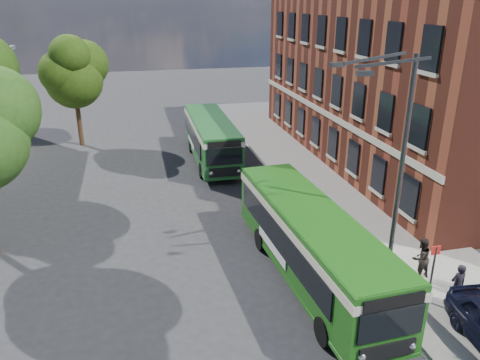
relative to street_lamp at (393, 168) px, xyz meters
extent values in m
plane|color=#29292B|center=(-4.84, 2.00, -4.79)|extent=(120.00, 120.00, 0.00)
cube|color=gray|center=(2.16, 10.00, -4.72)|extent=(6.00, 48.00, 0.15)
cube|color=beige|center=(-0.89, 10.00, -4.79)|extent=(0.12, 48.00, 0.01)
cube|color=maroon|center=(9.16, 14.00, 1.21)|extent=(12.00, 26.00, 12.00)
cube|color=beige|center=(3.12, 14.00, -1.19)|extent=(0.12, 26.00, 0.35)
cylinder|color=#343738|center=(0.36, 0.00, -4.64)|extent=(0.44, 0.44, 0.30)
cylinder|color=#343738|center=(0.36, 0.00, -0.29)|extent=(0.18, 0.18, 9.00)
cube|color=#343738|center=(-0.87, -0.60, 4.01)|extent=(2.58, 0.46, 0.37)
cube|color=#343738|center=(-0.87, 0.60, 4.01)|extent=(2.58, 0.46, 0.37)
cube|color=#343738|center=(-2.11, -1.08, 3.76)|extent=(0.55, 0.22, 0.16)
cube|color=#343738|center=(-2.11, 1.08, 3.76)|extent=(0.55, 0.22, 0.16)
cylinder|color=#343738|center=(0.76, -2.20, -3.54)|extent=(0.08, 0.08, 2.50)
cube|color=red|center=(0.76, -2.20, -2.44)|extent=(0.35, 0.04, 0.35)
cube|color=#1B5814|center=(-2.90, 0.57, -3.02)|extent=(3.08, 11.31, 2.45)
cube|color=#1B5814|center=(-2.90, 0.57, -4.29)|extent=(3.12, 11.35, 0.14)
cube|color=black|center=(-4.20, 0.80, -2.89)|extent=(0.57, 9.39, 1.10)
cube|color=black|center=(-1.64, 0.94, -2.89)|extent=(0.57, 9.39, 1.10)
cube|color=beige|center=(-2.90, 0.57, -2.19)|extent=(3.14, 11.37, 0.32)
cube|color=#1B5814|center=(-2.90, 0.57, -1.83)|extent=(2.98, 11.21, 0.12)
cube|color=black|center=(-2.61, -5.05, -2.84)|extent=(2.15, 0.19, 1.05)
cube|color=black|center=(-2.61, -5.06, -2.09)|extent=(2.00, 0.18, 0.38)
cube|color=black|center=(-2.61, -5.06, -3.84)|extent=(1.90, 0.18, 0.55)
sphere|color=silver|center=(-3.46, -5.09, -3.84)|extent=(0.26, 0.26, 0.26)
sphere|color=silver|center=(-1.76, -5.00, -3.84)|extent=(0.26, 0.26, 0.26)
cube|color=black|center=(-3.20, 6.19, -2.79)|extent=(2.00, 0.18, 0.90)
cube|color=white|center=(-4.24, 1.50, -3.64)|extent=(0.21, 3.20, 0.45)
cylinder|color=black|center=(-3.87, -3.28, -4.29)|extent=(0.33, 1.01, 1.00)
cylinder|color=black|center=(-1.54, -3.16, -4.29)|extent=(0.33, 1.01, 1.00)
cylinder|color=black|center=(-4.22, 3.30, -4.29)|extent=(0.33, 1.01, 1.00)
cylinder|color=black|center=(-1.88, 3.42, -4.29)|extent=(0.33, 1.01, 1.00)
cube|color=#236529|center=(-4.24, 16.26, -3.02)|extent=(2.61, 10.19, 2.45)
cube|color=#236529|center=(-4.24, 16.26, -4.29)|extent=(2.65, 10.23, 0.14)
cube|color=black|center=(-5.51, 16.57, -2.89)|extent=(0.17, 8.36, 1.10)
cube|color=black|center=(-2.95, 16.54, -2.89)|extent=(0.17, 8.36, 1.10)
cube|color=beige|center=(-4.24, 16.26, -2.19)|extent=(2.67, 10.25, 0.32)
cube|color=#236529|center=(-4.24, 16.26, -1.83)|extent=(2.51, 10.09, 0.12)
cube|color=black|center=(-4.29, 11.15, -2.84)|extent=(2.15, 0.10, 1.05)
cube|color=black|center=(-4.29, 11.14, -2.09)|extent=(2.00, 0.10, 0.38)
cube|color=black|center=(-4.29, 11.14, -3.84)|extent=(1.90, 0.10, 0.55)
sphere|color=silver|center=(-5.14, 11.17, -3.84)|extent=(0.26, 0.26, 0.26)
sphere|color=silver|center=(-3.44, 11.15, -3.84)|extent=(0.26, 0.26, 0.26)
cube|color=black|center=(-4.18, 21.37, -2.79)|extent=(2.00, 0.10, 0.90)
cube|color=white|center=(-5.52, 17.27, -3.64)|extent=(0.08, 3.20, 0.45)
cylinder|color=black|center=(-5.44, 12.99, -4.29)|extent=(0.29, 1.00, 1.00)
cylinder|color=black|center=(-3.10, 12.96, -4.29)|extent=(0.29, 1.00, 1.00)
cylinder|color=black|center=(-5.38, 18.55, -4.29)|extent=(0.29, 1.00, 1.00)
cylinder|color=black|center=(-3.04, 18.52, -4.29)|extent=(0.29, 1.00, 1.00)
imported|color=black|center=(1.59, -2.62, -3.77)|extent=(0.64, 0.43, 1.73)
imported|color=black|center=(1.39, -0.60, -3.77)|extent=(0.94, 0.78, 1.74)
cylinder|color=#3A2815|center=(-13.53, 22.28, -2.99)|extent=(0.36, 0.36, 3.60)
sphere|color=#27410F|center=(-13.53, 22.28, 0.28)|extent=(4.25, 4.25, 4.25)
sphere|color=#27410F|center=(-12.71, 22.93, 1.34)|extent=(3.60, 3.60, 3.60)
sphere|color=#27410F|center=(-14.26, 21.71, 0.93)|extent=(3.27, 3.27, 3.27)
sphere|color=#27410F|center=(-13.53, 21.46, 2.16)|extent=(2.94, 2.94, 2.94)
camera|label=1|loc=(-9.44, -14.91, 6.01)|focal=35.00mm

